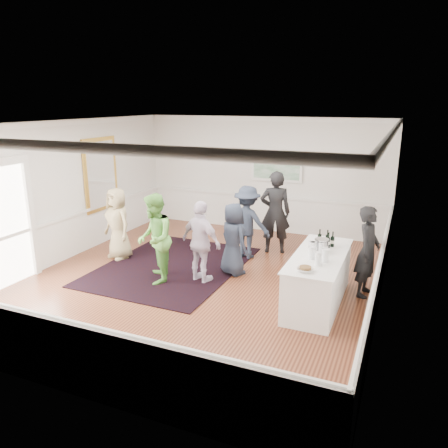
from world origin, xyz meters
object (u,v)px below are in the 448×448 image
at_px(ice_bucket, 322,246).
at_px(nut_bowl, 305,269).
at_px(guest_tan, 118,224).
at_px(guest_navy, 233,239).
at_px(guest_dark_b, 275,212).
at_px(serving_table, 318,279).
at_px(guest_dark_a, 247,222).
at_px(bartender, 368,252).
at_px(guest_green, 155,239).
at_px(guest_lilac, 201,242).

xyz_separation_m(ice_bucket, nut_bowl, (-0.06, -1.04, -0.08)).
height_order(guest_tan, guest_navy, guest_tan).
height_order(guest_tan, guest_dark_b, guest_dark_b).
xyz_separation_m(guest_tan, guest_dark_b, (3.25, 1.84, 0.16)).
distance_m(guest_dark_b, guest_navy, 1.76).
xyz_separation_m(serving_table, guest_tan, (-4.80, 0.58, 0.37)).
xyz_separation_m(serving_table, guest_dark_a, (-2.04, 1.79, 0.39)).
bearing_deg(serving_table, bartender, 43.37).
height_order(guest_green, guest_lilac, guest_green).
relative_size(guest_dark_b, nut_bowl, 7.26).
bearing_deg(guest_lilac, guest_tan, 5.87).
relative_size(guest_lilac, nut_bowl, 6.10).
distance_m(guest_lilac, guest_dark_a, 1.75).
relative_size(guest_dark_a, guest_dark_b, 0.86).
bearing_deg(serving_table, guest_tan, 173.10).
relative_size(guest_dark_a, nut_bowl, 6.21).
bearing_deg(guest_lilac, nut_bowl, 175.27).
distance_m(serving_table, guest_navy, 2.11).
bearing_deg(guest_green, guest_lilac, 84.46).
bearing_deg(nut_bowl, serving_table, 85.94).
distance_m(guest_navy, ice_bucket, 2.05).
distance_m(bartender, guest_tan, 5.57).
relative_size(guest_green, nut_bowl, 6.63).
height_order(bartender, ice_bucket, bartender).
relative_size(guest_green, guest_dark_a, 1.07).
bearing_deg(nut_bowl, guest_tan, 162.87).
bearing_deg(serving_table, nut_bowl, -94.06).
xyz_separation_m(guest_lilac, ice_bucket, (2.40, 0.08, 0.21)).
bearing_deg(nut_bowl, guest_navy, 139.73).
distance_m(guest_green, ice_bucket, 3.30).
bearing_deg(guest_tan, serving_table, 14.65).
height_order(guest_lilac, nut_bowl, guest_lilac).
bearing_deg(bartender, ice_bucket, 135.18).
bearing_deg(guest_lilac, serving_table, -164.30).
relative_size(guest_green, guest_navy, 1.18).
height_order(ice_bucket, nut_bowl, ice_bucket).
xyz_separation_m(guest_lilac, guest_dark_a, (0.36, 1.71, 0.02)).
height_order(serving_table, bartender, bartender).
distance_m(guest_tan, guest_navy, 2.85).
height_order(guest_green, guest_navy, guest_green).
bearing_deg(bartender, nut_bowl, 161.63).
relative_size(serving_table, guest_navy, 1.50).
bearing_deg(guest_lilac, guest_dark_b, -92.29).
height_order(guest_dark_a, guest_navy, guest_dark_a).
height_order(serving_table, guest_tan, guest_tan).
height_order(bartender, guest_tan, bartender).
distance_m(guest_green, nut_bowl, 3.26).
bearing_deg(bartender, guest_green, 112.97).
xyz_separation_m(guest_dark_b, nut_bowl, (1.49, -3.30, -0.02)).
bearing_deg(guest_tan, nut_bowl, 4.42).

